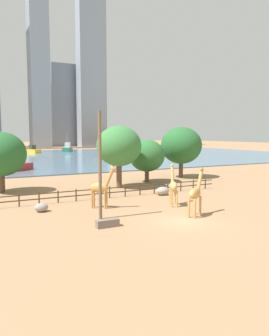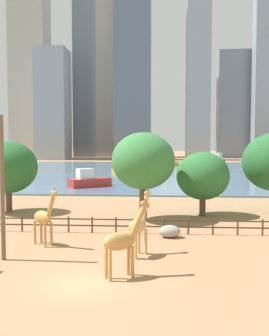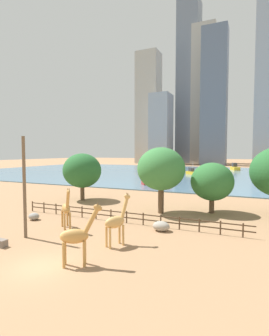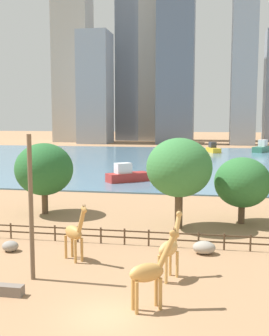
% 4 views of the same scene
% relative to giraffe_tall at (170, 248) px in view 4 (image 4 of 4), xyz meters
% --- Properties ---
extents(ground_plane, '(400.00, 400.00, 0.00)m').
position_rel_giraffe_tall_xyz_m(ground_plane, '(-2.68, 74.43, -1.98)').
color(ground_plane, '#9E7551').
extents(harbor_water, '(180.00, 86.00, 0.20)m').
position_rel_giraffe_tall_xyz_m(harbor_water, '(-2.68, 71.43, -1.88)').
color(harbor_water, slate).
rests_on(harbor_water, ground).
extents(giraffe_tall, '(1.59, 2.50, 4.27)m').
position_rel_giraffe_tall_xyz_m(giraffe_tall, '(0.00, 0.00, 0.00)').
color(giraffe_tall, tan).
rests_on(giraffe_tall, ground).
extents(giraffe_companion, '(2.39, 2.14, 4.24)m').
position_rel_giraffe_tall_xyz_m(giraffe_companion, '(-6.84, 2.21, 0.01)').
color(giraffe_companion, '#C18C47').
rests_on(giraffe_companion, ground).
extents(giraffe_young, '(2.74, 1.95, 4.27)m').
position_rel_giraffe_tall_xyz_m(giraffe_young, '(-0.61, -4.38, 0.04)').
color(giraffe_young, '#C18C47').
rests_on(giraffe_young, ground).
extents(utility_pole, '(0.28, 0.28, 8.98)m').
position_rel_giraffe_tall_xyz_m(utility_pole, '(-8.32, -1.55, 2.52)').
color(utility_pole, brown).
rests_on(utility_pole, ground).
extents(boulder_near_fence, '(1.24, 1.06, 0.80)m').
position_rel_giraffe_tall_xyz_m(boulder_near_fence, '(-12.25, 3.29, -1.58)').
color(boulder_near_fence, gray).
rests_on(boulder_near_fence, ground).
extents(boulder_by_pole, '(1.67, 1.27, 0.95)m').
position_rel_giraffe_tall_xyz_m(boulder_by_pole, '(2.05, 5.26, -1.50)').
color(boulder_by_pole, gray).
rests_on(boulder_by_pole, ground).
extents(feeding_trough, '(1.80, 0.60, 0.60)m').
position_rel_giraffe_tall_xyz_m(feeding_trough, '(-8.73, -4.06, -1.68)').
color(feeding_trough, '#72665B').
rests_on(feeding_trough, ground).
extents(enclosure_fence, '(26.12, 0.14, 1.30)m').
position_rel_giraffe_tall_xyz_m(enclosure_fence, '(-2.92, 6.43, -1.22)').
color(enclosure_fence, '#4C3826').
rests_on(enclosure_fence, ground).
extents(tree_left_large, '(5.89, 5.89, 8.18)m').
position_rel_giraffe_tall_xyz_m(tree_left_large, '(-0.34, 12.26, 3.52)').
color(tree_left_large, brown).
rests_on(tree_left_large, ground).
extents(tree_center_broad, '(5.23, 5.23, 6.29)m').
position_rel_giraffe_tall_xyz_m(tree_center_broad, '(5.39, 15.00, 1.94)').
color(tree_center_broad, brown).
rests_on(tree_center_broad, ground).
extents(tree_right_tall, '(5.99, 5.99, 7.38)m').
position_rel_giraffe_tall_xyz_m(tree_right_tall, '(-14.47, 15.54, 2.69)').
color(tree_right_tall, brown).
rests_on(tree_right_tall, ground).
extents(boat_ferry, '(4.89, 4.49, 4.41)m').
position_rel_giraffe_tall_xyz_m(boat_ferry, '(-8.22, 67.50, -1.04)').
color(boat_ferry, gold).
rests_on(boat_ferry, harbor_water).
extents(boat_sailboat, '(5.97, 8.36, 7.12)m').
position_rel_giraffe_tall_xyz_m(boat_sailboat, '(16.98, 99.73, -0.59)').
color(boat_sailboat, '#337259').
rests_on(boat_sailboat, harbor_water).
extents(boat_tug, '(4.38, 7.01, 2.90)m').
position_rel_giraffe_tall_xyz_m(boat_tug, '(3.23, 95.79, -0.79)').
color(boat_tug, gold).
rests_on(boat_tug, harbor_water).
extents(boat_barge, '(6.64, 5.90, 2.89)m').
position_rel_giraffe_tall_xyz_m(boat_barge, '(-10.19, 37.69, -0.79)').
color(boat_barge, '#B22D28').
rests_on(boat_barge, harbor_water).
extents(skyline_tower_needle, '(8.84, 10.51, 85.73)m').
position_rel_giraffe_tall_xyz_m(skyline_tower_needle, '(13.91, 135.98, 40.89)').
color(skyline_tower_needle, '#939EAD').
rests_on(skyline_tower_needle, ground).
extents(skyline_block_central, '(13.85, 10.74, 76.69)m').
position_rel_giraffe_tall_xyz_m(skyline_block_central, '(-11.00, 136.73, 36.37)').
color(skyline_block_central, slate).
rests_on(skyline_block_central, ground).
extents(skyline_block_left, '(11.86, 13.10, 42.74)m').
position_rel_giraffe_tall_xyz_m(skyline_block_left, '(-42.12, 135.74, 19.39)').
color(skyline_block_left, '#939EAD').
rests_on(skyline_block_left, ground).
extents(skyline_block_right, '(14.16, 15.66, 109.20)m').
position_rel_giraffe_tall_xyz_m(skyline_block_right, '(-31.55, 162.71, 52.63)').
color(skyline_block_right, slate).
rests_on(skyline_block_right, ground).
extents(skyline_tower_short, '(14.99, 15.47, 89.42)m').
position_rel_giraffe_tall_xyz_m(skyline_tower_short, '(-20.68, 161.19, 42.73)').
color(skyline_tower_short, '#ADA89E').
rests_on(skyline_tower_short, ground).
extents(skyline_block_wide, '(14.54, 12.71, 72.52)m').
position_rel_giraffe_tall_xyz_m(skyline_block_wide, '(-54.17, 145.36, 34.28)').
color(skyline_block_wide, '#ADA89E').
rests_on(skyline_block_wide, ground).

